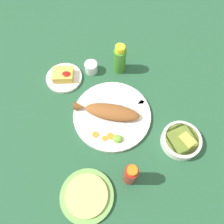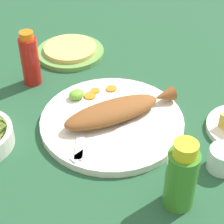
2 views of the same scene
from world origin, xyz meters
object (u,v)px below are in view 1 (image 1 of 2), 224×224
at_px(fried_fish, 109,111).
at_px(salt_cup, 91,68).
at_px(main_plate, 112,115).
at_px(tortilla_plate, 87,196).
at_px(side_plate_fries, 64,78).
at_px(hot_sauce_bottle_red, 131,175).
at_px(fork_far, 133,113).
at_px(hot_sauce_bottle_green, 120,59).
at_px(guacamole_bowl, 181,140).
at_px(fork_near, 128,104).

height_order(fried_fish, salt_cup, fried_fish).
bearing_deg(main_plate, tortilla_plate, -107.51).
distance_m(main_plate, side_plate_fries, 0.30).
relative_size(fried_fish, hot_sauce_bottle_red, 1.93).
bearing_deg(fork_far, fried_fish, 128.98).
height_order(fork_far, hot_sauce_bottle_red, hot_sauce_bottle_red).
xyz_separation_m(hot_sauce_bottle_green, tortilla_plate, (-0.15, -0.59, -0.06)).
relative_size(fried_fish, salt_cup, 4.67).
relative_size(hot_sauce_bottle_red, guacamole_bowl, 0.95).
bearing_deg(hot_sauce_bottle_red, side_plate_fries, 120.35).
xyz_separation_m(guacamole_bowl, tortilla_plate, (-0.38, -0.20, -0.02)).
bearing_deg(guacamole_bowl, fork_far, 144.71).
bearing_deg(hot_sauce_bottle_red, guacamole_bowl, 32.46).
height_order(fork_far, salt_cup, salt_cup).
height_order(fried_fish, fork_near, fried_fish).
bearing_deg(guacamole_bowl, hot_sauce_bottle_red, -147.54).
bearing_deg(main_plate, fork_near, 34.12).
relative_size(main_plate, fried_fish, 1.16).
bearing_deg(fried_fish, side_plate_fries, 148.17).
distance_m(hot_sauce_bottle_red, tortilla_plate, 0.18).
distance_m(fried_fish, side_plate_fries, 0.30).
distance_m(salt_cup, guacamole_bowl, 0.53).
relative_size(main_plate, hot_sauce_bottle_red, 2.25).
bearing_deg(salt_cup, fork_far, -54.08).
distance_m(main_plate, fork_far, 0.09).
distance_m(fork_far, tortilla_plate, 0.38).
relative_size(main_plate, guacamole_bowl, 2.13).
bearing_deg(salt_cup, hot_sauce_bottle_green, 2.43).
distance_m(guacamole_bowl, tortilla_plate, 0.43).
distance_m(salt_cup, tortilla_plate, 0.58).
relative_size(fork_far, guacamole_bowl, 0.95).
height_order(fried_fish, tortilla_plate, fried_fish).
xyz_separation_m(hot_sauce_bottle_red, guacamole_bowl, (0.22, 0.14, -0.05)).
bearing_deg(tortilla_plate, side_plate_fries, 102.56).
distance_m(hot_sauce_bottle_green, tortilla_plate, 0.61).
relative_size(fried_fish, guacamole_bowl, 1.83).
height_order(hot_sauce_bottle_green, tortilla_plate, hot_sauce_bottle_green).
xyz_separation_m(fork_far, guacamole_bowl, (0.19, -0.13, 0.00)).
height_order(fried_fish, hot_sauce_bottle_red, hot_sauce_bottle_red).
bearing_deg(salt_cup, fried_fish, -72.12).
distance_m(main_plate, tortilla_plate, 0.34).
bearing_deg(hot_sauce_bottle_green, salt_cup, -177.57).
bearing_deg(hot_sauce_bottle_green, fork_far, -80.08).
xyz_separation_m(main_plate, hot_sauce_bottle_green, (0.04, 0.26, 0.06)).
xyz_separation_m(fried_fish, fork_far, (0.10, -0.00, -0.02)).
height_order(salt_cup, tortilla_plate, salt_cup).
bearing_deg(hot_sauce_bottle_green, fork_near, -82.38).
bearing_deg(hot_sauce_bottle_red, tortilla_plate, -160.13).
bearing_deg(tortilla_plate, fork_near, 65.01).
relative_size(fork_far, hot_sauce_bottle_green, 0.98).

